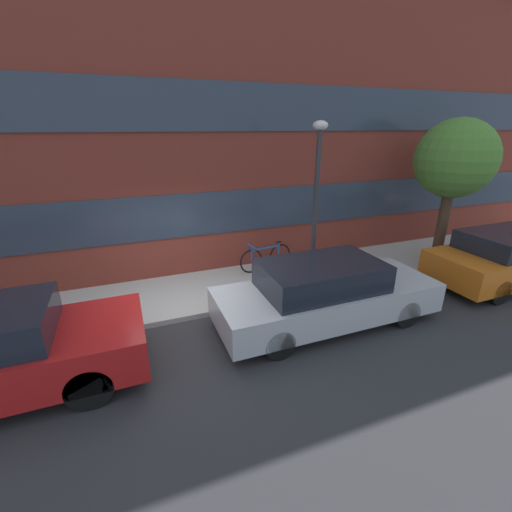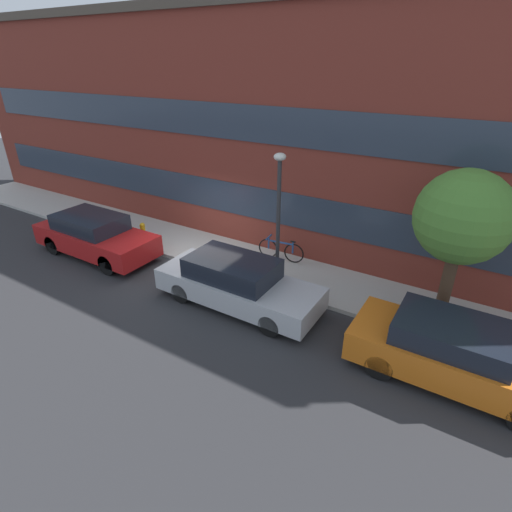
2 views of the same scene
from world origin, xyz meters
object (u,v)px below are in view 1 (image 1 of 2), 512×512
object	(u,v)px
parked_car_silver	(325,293)
street_tree	(455,160)
parked_car_orange	(508,258)
lamp_post	(317,188)
fire_hydrant	(52,314)
bicycle	(266,257)

from	to	relation	value
parked_car_silver	street_tree	size ratio (longest dim) A/B	1.16
parked_car_silver	street_tree	world-z (taller)	street_tree
parked_car_orange	lamp_post	world-z (taller)	lamp_post
parked_car_silver	fire_hydrant	bearing A→B (deg)	163.64
bicycle	lamp_post	bearing A→B (deg)	107.24
bicycle	street_tree	xyz separation A→B (m)	(4.99, -1.09, 2.45)
parked_car_orange	street_tree	world-z (taller)	street_tree
parked_car_orange	fire_hydrant	bearing A→B (deg)	171.89
parked_car_orange	fire_hydrant	world-z (taller)	parked_car_orange
parked_car_silver	lamp_post	distance (m)	2.35
parked_car_silver	bicycle	bearing A→B (deg)	92.99
parked_car_orange	bicycle	world-z (taller)	parked_car_orange
parked_car_silver	parked_car_orange	size ratio (longest dim) A/B	1.08
fire_hydrant	parked_car_orange	bearing A→B (deg)	-8.11
parked_car_silver	fire_hydrant	world-z (taller)	parked_car_silver
parked_car_silver	bicycle	size ratio (longest dim) A/B	2.92
fire_hydrant	bicycle	bearing A→B (deg)	14.17
fire_hydrant	lamp_post	size ratio (longest dim) A/B	0.18
lamp_post	bicycle	bearing A→B (deg)	114.34
bicycle	parked_car_silver	bearing A→B (deg)	85.89
parked_car_orange	lamp_post	size ratio (longest dim) A/B	1.11
fire_hydrant	street_tree	distance (m)	10.22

